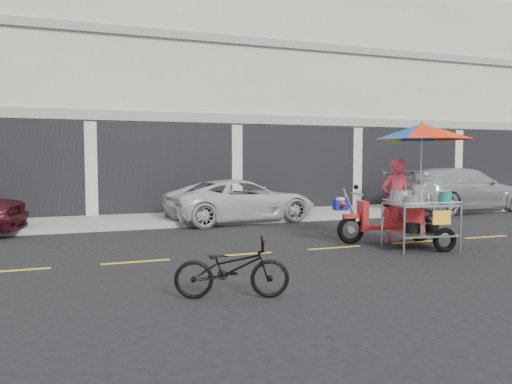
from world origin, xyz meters
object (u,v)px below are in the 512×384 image
object	(u,v)px
near_bicycle	(232,268)
food_vendor_rig	(411,168)
silver_pickup	(459,190)
white_pickup	(241,200)

from	to	relation	value
near_bicycle	food_vendor_rig	xyz separation A→B (m)	(4.65, 2.39, 1.24)
silver_pickup	food_vendor_rig	bearing A→B (deg)	123.65
white_pickup	silver_pickup	bearing A→B (deg)	-97.85
food_vendor_rig	silver_pickup	bearing A→B (deg)	49.98
white_pickup	silver_pickup	xyz separation A→B (m)	(7.86, -0.04, 0.14)
white_pickup	silver_pickup	world-z (taller)	silver_pickup
white_pickup	near_bicycle	world-z (taller)	white_pickup
silver_pickup	near_bicycle	bearing A→B (deg)	118.26
white_pickup	near_bicycle	size ratio (longest dim) A/B	2.89
silver_pickup	near_bicycle	distance (m)	12.84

